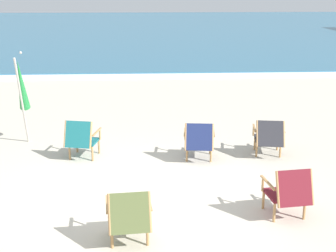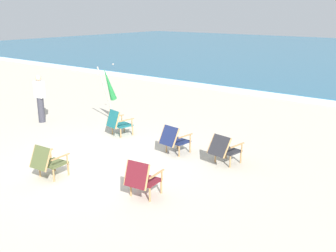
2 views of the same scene
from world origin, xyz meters
The scene contains 9 objects.
ground_plane centered at (0.00, 0.00, 0.00)m, with size 80.00×80.00×0.00m, color beige.
sea centered at (0.00, 30.67, 0.05)m, with size 80.00×40.00×0.10m, color #2D6684.
surf_band centered at (0.00, 10.37, 0.03)m, with size 80.00×1.10×0.06m, color white.
beach_chair_back_left centered at (2.12, -0.86, 0.43)m, with size 0.66×0.74×0.82m.
beach_chair_front_right centered at (1.09, 1.57, 0.43)m, with size 0.65×0.80×0.79m.
beach_chair_mid_center centered at (2.51, 1.74, 0.42)m, with size 0.68×0.85×0.77m.
beach_chair_back_right centered at (-0.19, -1.46, 0.43)m, with size 0.64×0.76×0.80m.
beach_chair_front_left centered at (-1.21, 1.78, 0.43)m, with size 0.70×0.77×0.82m.
umbrella_furled_green centered at (-2.51, 2.69, 1.30)m, with size 0.27×0.85×2.00m.
Camera 1 is at (0.03, -7.00, 3.33)m, focal length 50.00 mm.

